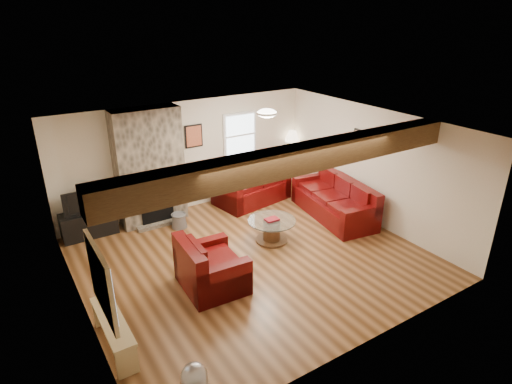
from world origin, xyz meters
TOP-DOWN VIEW (x-y plane):
  - room at (0.00, 0.00)m, footprint 8.00×8.00m
  - oak_beam at (0.00, -1.25)m, footprint 6.00×0.36m
  - chimney_breast at (-1.00, 2.49)m, footprint 1.40×0.67m
  - back_window at (1.35, 2.71)m, footprint 0.90×0.08m
  - hatch_window at (-2.96, -1.50)m, footprint 0.08×1.00m
  - ceiling_dome at (0.90, 0.90)m, footprint 0.40×0.40m
  - artwork_back at (0.15, 2.71)m, footprint 0.42×0.06m
  - artwork_right at (2.96, 0.30)m, footprint 0.06×0.55m
  - sofa_three at (2.48, 0.54)m, footprint 1.26×2.34m
  - loveseat at (1.37, 2.23)m, footprint 1.87×1.26m
  - armchair_red at (-1.04, -0.40)m, footprint 1.02×1.14m
  - coffee_table at (0.66, 0.33)m, footprint 0.96×0.96m
  - tv_cabinet at (-2.37, 2.53)m, footprint 1.08×0.43m
  - television at (-2.37, 2.53)m, footprint 0.87×0.11m
  - floor_lamp at (2.80, 2.55)m, footprint 0.38×0.38m
  - pine_bench at (-2.83, -0.97)m, footprint 0.29×1.26m
  - coal_bucket at (-0.67, 1.89)m, footprint 0.34×0.34m

SIDE VIEW (x-z plane):
  - coal_bucket at x=-0.67m, z-range 0.00..0.32m
  - coffee_table at x=0.66m, z-range -0.02..0.48m
  - pine_bench at x=-2.83m, z-range 0.00..0.47m
  - tv_cabinet at x=-2.37m, z-range 0.00..0.54m
  - sofa_three at x=2.48m, z-range 0.00..0.86m
  - armchair_red at x=-1.04m, z-range 0.00..0.88m
  - loveseat at x=1.37m, z-range 0.00..0.92m
  - television at x=-2.37m, z-range 0.54..1.04m
  - chimney_breast at x=-1.00m, z-range -0.03..2.47m
  - room at x=0.00m, z-range -2.75..5.25m
  - floor_lamp at x=2.80m, z-range 0.52..2.00m
  - hatch_window at x=-2.96m, z-range 1.00..1.90m
  - back_window at x=1.35m, z-range 1.00..2.10m
  - artwork_back at x=0.15m, z-range 1.44..1.96m
  - artwork_right at x=2.96m, z-range 1.54..1.96m
  - oak_beam at x=0.00m, z-range 2.12..2.50m
  - ceiling_dome at x=0.90m, z-range 2.35..2.53m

